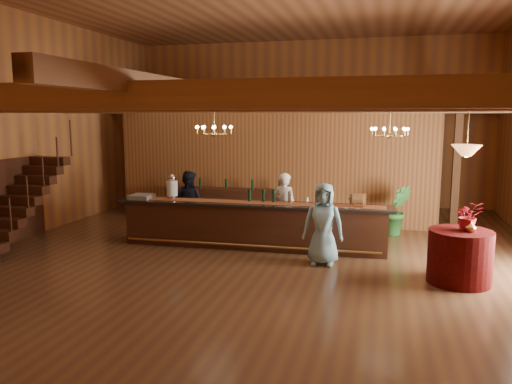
% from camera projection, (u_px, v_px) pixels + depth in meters
% --- Properties ---
extents(floor, '(14.00, 14.00, 0.00)m').
position_uv_depth(floor, '(258.00, 256.00, 10.74)').
color(floor, brown).
rests_on(floor, ground).
extents(wall_back, '(12.00, 0.10, 5.50)m').
position_uv_depth(wall_back, '(308.00, 123.00, 17.03)').
color(wall_back, '#AD6B31').
rests_on(wall_back, floor).
extents(wall_front, '(12.00, 0.10, 5.50)m').
position_uv_depth(wall_front, '(24.00, 150.00, 3.62)').
color(wall_front, '#AD6B31').
rests_on(wall_front, floor).
extents(wall_left, '(0.10, 14.00, 5.50)m').
position_uv_depth(wall_left, '(13.00, 126.00, 11.80)').
color(wall_left, '#AD6B31').
rests_on(wall_left, floor).
extents(beam_grid, '(11.90, 13.90, 0.39)m').
position_uv_depth(beam_grid, '(264.00, 104.00, 10.74)').
color(beam_grid, brown).
rests_on(beam_grid, wall_left).
extents(support_posts, '(9.20, 10.20, 3.20)m').
position_uv_depth(support_posts, '(252.00, 186.00, 10.02)').
color(support_posts, brown).
rests_on(support_posts, floor).
extents(partition_wall, '(9.00, 0.18, 3.10)m').
position_uv_depth(partition_wall, '(271.00, 168.00, 13.98)').
color(partition_wall, brown).
rests_on(partition_wall, floor).
extents(staircase, '(1.00, 2.80, 2.00)m').
position_uv_depth(staircase, '(16.00, 205.00, 11.22)').
color(staircase, '#381D11').
rests_on(staircase, floor).
extents(backroom_boxes, '(4.10, 0.60, 1.10)m').
position_uv_depth(backroom_boxes, '(291.00, 193.00, 16.00)').
color(backroom_boxes, '#381D11').
rests_on(backroom_boxes, floor).
extents(tasting_bar, '(6.30, 0.96, 1.06)m').
position_uv_depth(tasting_bar, '(253.00, 225.00, 11.39)').
color(tasting_bar, '#381D11').
rests_on(tasting_bar, floor).
extents(beverage_dispenser, '(0.26, 0.26, 0.60)m').
position_uv_depth(beverage_dispenser, '(172.00, 187.00, 11.75)').
color(beverage_dispenser, silver).
rests_on(beverage_dispenser, tasting_bar).
extents(glass_rack_tray, '(0.50, 0.50, 0.10)m').
position_uv_depth(glass_rack_tray, '(142.00, 197.00, 11.85)').
color(glass_rack_tray, gray).
rests_on(glass_rack_tray, tasting_bar).
extents(raffle_drum, '(0.34, 0.24, 0.30)m').
position_uv_depth(raffle_drum, '(358.00, 199.00, 10.72)').
color(raffle_drum, '#94623B').
rests_on(raffle_drum, tasting_bar).
extents(bar_bottle_0, '(0.07, 0.07, 0.30)m').
position_uv_depth(bar_bottle_0, '(250.00, 195.00, 11.42)').
color(bar_bottle_0, black).
rests_on(bar_bottle_0, tasting_bar).
extents(bar_bottle_1, '(0.07, 0.07, 0.30)m').
position_uv_depth(bar_bottle_1, '(263.00, 196.00, 11.35)').
color(bar_bottle_1, black).
rests_on(bar_bottle_1, tasting_bar).
extents(bar_bottle_2, '(0.07, 0.07, 0.30)m').
position_uv_depth(bar_bottle_2, '(274.00, 196.00, 11.30)').
color(bar_bottle_2, black).
rests_on(bar_bottle_2, tasting_bar).
extents(backbar_shelf, '(3.47, 0.59, 0.97)m').
position_uv_depth(backbar_shelf, '(226.00, 206.00, 14.05)').
color(backbar_shelf, '#381D11').
rests_on(backbar_shelf, floor).
extents(round_table, '(1.12, 1.12, 0.97)m').
position_uv_depth(round_table, '(460.00, 257.00, 8.98)').
color(round_table, '#440903').
rests_on(round_table, floor).
extents(chandelier_left, '(0.80, 0.80, 0.65)m').
position_uv_depth(chandelier_left, '(214.00, 130.00, 10.74)').
color(chandelier_left, tan).
rests_on(chandelier_left, beam_grid).
extents(chandelier_right, '(0.80, 0.80, 0.70)m').
position_uv_depth(chandelier_right, '(390.00, 131.00, 10.93)').
color(chandelier_right, tan).
rests_on(chandelier_right, beam_grid).
extents(pendant_lamp, '(0.52, 0.52, 0.90)m').
position_uv_depth(pendant_lamp, '(467.00, 150.00, 8.69)').
color(pendant_lamp, tan).
rests_on(pendant_lamp, beam_grid).
extents(bartender, '(0.71, 0.58, 1.66)m').
position_uv_depth(bartender, '(285.00, 207.00, 12.00)').
color(bartender, white).
rests_on(bartender, floor).
extents(staff_second, '(0.87, 0.72, 1.63)m').
position_uv_depth(staff_second, '(188.00, 203.00, 12.63)').
color(staff_second, black).
rests_on(staff_second, floor).
extents(guest, '(0.82, 0.54, 1.67)m').
position_uv_depth(guest, '(323.00, 224.00, 10.05)').
color(guest, '#81B9CE').
rests_on(guest, floor).
extents(floor_plant, '(0.83, 0.74, 1.28)m').
position_uv_depth(floor_plant, '(396.00, 210.00, 12.59)').
color(floor_plant, '#296D2B').
rests_on(floor_plant, floor).
extents(table_flowers, '(0.52, 0.46, 0.53)m').
position_uv_depth(table_flowers, '(469.00, 216.00, 8.90)').
color(table_flowers, '#A61525').
rests_on(table_flowers, round_table).
extents(table_vase, '(0.16, 0.16, 0.31)m').
position_uv_depth(table_vase, '(471.00, 223.00, 8.76)').
color(table_vase, tan).
rests_on(table_vase, round_table).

